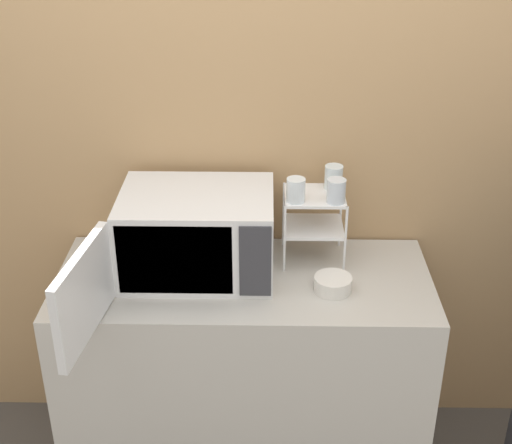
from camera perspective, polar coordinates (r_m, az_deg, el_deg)
The scene contains 8 objects.
wall_back at distance 2.90m, azimuth -0.82°, elevation 5.47°, with size 8.00×0.06×2.60m.
counter at distance 3.02m, azimuth -0.92°, elevation -11.96°, with size 1.45×0.62×0.93m.
microwave at distance 2.72m, azimuth -5.10°, elevation -1.08°, with size 0.67×0.87×0.32m.
dish_rack at distance 2.79m, azimuth 4.67°, elevation 0.74°, with size 0.24×0.22×0.28m.
glass_front_left at distance 2.68m, azimuth 3.21°, elevation 2.57°, with size 0.07×0.07×0.09m.
glass_back_right at distance 2.80m, azimuth 6.23°, elevation 3.61°, with size 0.07×0.07×0.09m.
glass_front_right at distance 2.69m, azimuth 6.44°, elevation 2.49°, with size 0.07×0.07×0.09m.
bowl at distance 2.68m, azimuth 6.17°, elevation -4.95°, with size 0.14×0.14×0.06m.
Camera 1 is at (0.09, -2.02, 2.39)m, focal length 50.00 mm.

